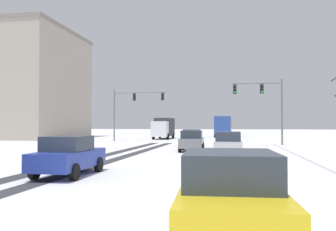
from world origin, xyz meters
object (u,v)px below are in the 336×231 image
Objects in this scene: traffic_signal_far_left at (132,104)px; car_grey_second at (192,141)px; office_building_far_left_block at (6,85)px; car_silver_third at (228,144)px; car_yellow_cab_sixth at (230,196)px; traffic_signal_near_right at (265,99)px; box_truck_delivery at (164,128)px; car_red_lead at (192,138)px; bus_oncoming at (223,125)px; car_blue_fourth at (69,156)px.

traffic_signal_far_left reaches higher than car_grey_second.
car_grey_second is at bearing -35.54° from office_building_far_left_block.
car_silver_third is 0.98× the size of car_yellow_cab_sixth.
traffic_signal_far_left is (-15.59, 8.02, 0.09)m from traffic_signal_near_right.
box_truck_delivery is (2.74, 7.19, -3.04)m from traffic_signal_far_left.
traffic_signal_near_right is at bearing 20.17° from car_red_lead.
traffic_signal_near_right is 0.59× the size of bus_oncoming.
traffic_signal_far_left is at bearing 120.95° from car_silver_third.
office_building_far_left_block is (-33.13, -11.09, 6.21)m from bus_oncoming.
office_building_far_left_block is (-34.28, 43.67, 7.38)m from car_yellow_cab_sixth.
traffic_signal_near_right is 17.54m from traffic_signal_far_left.
car_red_lead and car_silver_third have the same top height.
car_silver_third is at bearing -105.76° from traffic_signal_near_right.
box_truck_delivery reaches higher than car_grey_second.
traffic_signal_far_left is 20.87m from bus_oncoming.
bus_oncoming is 1.49× the size of box_truck_delivery.
car_grey_second is 21.50m from car_yellow_cab_sixth.
car_silver_third is (-3.45, -12.22, -3.77)m from traffic_signal_near_right.
car_red_lead is 18.74m from box_truck_delivery.
office_building_far_left_block is (-34.14, 26.61, 7.38)m from car_silver_third.
office_building_far_left_block reaches higher than car_yellow_cab_sixth.
bus_oncoming is at bearing 99.94° from traffic_signal_near_right.
traffic_signal_far_left is 8.28m from box_truck_delivery.
box_truck_delivery reaches higher than car_yellow_cab_sixth.
car_silver_third is 11.68m from car_blue_fourth.
bus_oncoming is (-1.01, 37.69, 1.18)m from car_silver_third.
bus_oncoming is (1.81, 33.46, 1.18)m from car_grey_second.
office_building_far_left_block is at bearing -161.49° from bus_oncoming.
car_red_lead is 1.02× the size of car_silver_third.
car_red_lead is at bearing -94.89° from bus_oncoming.
box_truck_delivery reaches higher than car_blue_fourth.
bus_oncoming reaches higher than box_truck_delivery.
office_building_far_left_block reaches higher than traffic_signal_near_right.
office_building_far_left_block is at bearing 142.07° from car_silver_third.
traffic_signal_far_left is 0.91× the size of box_truck_delivery.
car_red_lead is at bearing 97.53° from car_yellow_cab_sixth.
car_yellow_cab_sixth is at bearing -96.47° from traffic_signal_near_right.
office_building_far_left_block reaches higher than box_truck_delivery.
box_truck_delivery is at bearing -129.28° from bus_oncoming.
office_building_far_left_block reaches higher than bus_oncoming.
office_building_far_left_block is (-24.74, -0.84, 6.57)m from box_truck_delivery.
traffic_signal_near_right and traffic_signal_far_left have the same top height.
car_grey_second and car_blue_fourth have the same top height.
box_truck_delivery is (-9.53, 44.51, 0.82)m from car_yellow_cab_sixth.
bus_oncoming is (2.39, 27.99, 1.18)m from car_red_lead.
car_red_lead is 0.38× the size of bus_oncoming.
box_truck_delivery is (-9.40, 27.44, 0.82)m from car_silver_third.
office_building_far_left_block reaches higher than car_blue_fourth.
car_silver_third is at bearing -88.46° from bus_oncoming.
traffic_signal_far_left is at bearing -16.12° from office_building_far_left_block.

